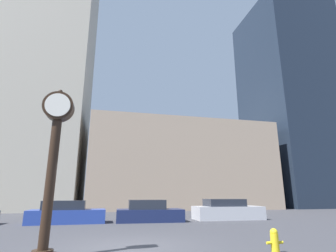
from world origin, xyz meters
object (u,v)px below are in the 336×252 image
at_px(car_blue, 67,214).
at_px(fire_hydrant_near, 275,241).
at_px(car_navy, 149,212).
at_px(car_silver, 227,211).

xyz_separation_m(car_blue, fire_hydrant_near, (6.71, -9.75, -0.19)).
bearing_deg(car_blue, fire_hydrant_near, -57.13).
xyz_separation_m(car_blue, car_navy, (4.74, -0.08, 0.01)).
height_order(car_silver, fire_hydrant_near, car_silver).
distance_m(car_silver, fire_hydrant_near, 10.54).
distance_m(car_blue, fire_hydrant_near, 11.84).
distance_m(car_blue, car_silver, 10.05).
bearing_deg(car_navy, fire_hydrant_near, -75.60).
bearing_deg(car_silver, car_navy, -174.78).
relative_size(car_navy, car_silver, 0.90).
bearing_deg(car_blue, car_silver, -0.29).
relative_size(car_blue, car_navy, 1.04).
bearing_deg(car_navy, car_blue, -178.02).
bearing_deg(car_silver, fire_hydrant_near, -106.70).
bearing_deg(fire_hydrant_near, car_blue, 124.52).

